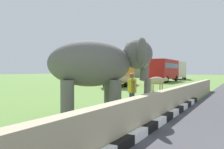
# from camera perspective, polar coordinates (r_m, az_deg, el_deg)

# --- Properties ---
(striped_curb) EXTENTS (16.20, 0.20, 0.24)m
(striped_curb) POSITION_cam_1_polar(r_m,az_deg,el_deg) (6.73, 7.65, -13.07)
(striped_curb) COLOR white
(striped_curb) RESTS_ON ground_plane
(barrier_parapet) EXTENTS (28.00, 0.36, 1.00)m
(barrier_parapet) POSITION_cam_1_polar(r_m,az_deg,el_deg) (8.94, 11.17, -7.12)
(barrier_parapet) COLOR tan
(barrier_parapet) RESTS_ON ground_plane
(elephant) EXTENTS (3.79, 3.88, 2.97)m
(elephant) POSITION_cam_1_polar(r_m,az_deg,el_deg) (9.09, -2.90, 2.22)
(elephant) COLOR #625F5C
(elephant) RESTS_ON ground_plane
(person_handler) EXTENTS (0.52, 0.53, 1.66)m
(person_handler) POSITION_cam_1_polar(r_m,az_deg,el_deg) (10.27, 4.70, -3.68)
(person_handler) COLOR navy
(person_handler) RESTS_ON ground_plane
(bus_orange) EXTENTS (9.20, 4.89, 3.50)m
(bus_orange) POSITION_cam_1_polar(r_m,az_deg,el_deg) (28.93, 1.86, 1.53)
(bus_orange) COLOR orange
(bus_orange) RESTS_ON ground_plane
(bus_red) EXTENTS (8.59, 2.64, 3.50)m
(bus_red) POSITION_cam_1_polar(r_m,az_deg,el_deg) (39.41, 12.24, 1.32)
(bus_red) COLOR #B21E1E
(bus_red) RESTS_ON ground_plane
(bus_white) EXTENTS (10.25, 5.02, 3.50)m
(bus_white) POSITION_cam_1_polar(r_m,az_deg,el_deg) (52.77, 15.32, 1.19)
(bus_white) COLOR silver
(bus_white) RESTS_ON ground_plane
(cow_near) EXTENTS (1.69, 1.57, 1.23)m
(cow_near) POSITION_cam_1_polar(r_m,az_deg,el_deg) (21.42, 10.56, -1.49)
(cow_near) COLOR tan
(cow_near) RESTS_ON ground_plane
(cow_mid) EXTENTS (1.50, 1.75, 1.23)m
(cow_mid) POSITION_cam_1_polar(r_m,az_deg,el_deg) (24.52, 3.05, -1.18)
(cow_mid) COLOR tan
(cow_mid) RESTS_ON ground_plane
(hill_east) EXTENTS (29.21, 23.37, 17.65)m
(hill_east) POSITION_cam_1_polar(r_m,az_deg,el_deg) (70.71, -1.42, -0.56)
(hill_east) COLOR #6B7156
(hill_east) RESTS_ON ground_plane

